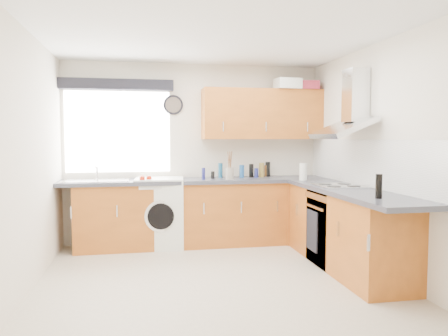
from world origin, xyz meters
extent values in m
plane|color=beige|center=(0.00, 0.00, 0.00)|extent=(3.60, 3.60, 0.00)
cube|color=white|center=(0.00, 0.00, 2.50)|extent=(3.60, 3.60, 0.02)
cube|color=silver|center=(0.00, 1.80, 1.25)|extent=(3.60, 0.02, 2.50)
cube|color=silver|center=(0.00, -1.80, 1.25)|extent=(3.60, 0.02, 2.50)
cube|color=silver|center=(-1.80, 0.00, 1.25)|extent=(0.02, 3.60, 2.50)
cube|color=silver|center=(1.80, 0.00, 1.25)|extent=(0.02, 3.60, 2.50)
cube|color=silver|center=(-1.05, 1.79, 1.55)|extent=(1.40, 0.02, 1.10)
cube|color=black|center=(-1.05, 1.70, 2.18)|extent=(1.50, 0.18, 0.14)
cube|color=white|center=(1.79, 0.30, 1.18)|extent=(0.01, 3.00, 0.54)
cube|color=#9C5019|center=(-0.10, 1.51, 0.43)|extent=(3.00, 0.58, 0.86)
cube|color=#9C5019|center=(1.50, 1.50, 0.43)|extent=(0.60, 0.60, 0.86)
cube|color=#9C5019|center=(1.51, 0.15, 0.43)|extent=(0.58, 2.10, 0.86)
cube|color=#31333C|center=(0.00, 1.50, 0.89)|extent=(3.60, 0.62, 0.05)
cube|color=#31333C|center=(1.50, 0.00, 0.89)|extent=(0.62, 2.42, 0.05)
cube|color=black|center=(1.50, 0.30, 0.42)|extent=(0.56, 0.58, 0.85)
cube|color=silver|center=(1.50, 0.30, 0.92)|extent=(0.52, 0.52, 0.01)
cube|color=#9C5019|center=(0.95, 1.62, 1.80)|extent=(1.70, 0.35, 0.70)
cube|color=silver|center=(-0.51, 1.52, 0.46)|extent=(0.68, 0.66, 0.93)
cylinder|color=black|center=(-0.29, 1.76, 1.93)|extent=(0.27, 0.04, 0.27)
cube|color=silver|center=(1.28, 1.52, 2.22)|extent=(0.36, 0.28, 0.14)
cube|color=maroon|center=(1.60, 1.52, 2.21)|extent=(0.28, 0.24, 0.12)
cylinder|color=gray|center=(0.42, 1.35, 0.99)|extent=(0.14, 0.14, 0.16)
cylinder|color=silver|center=(1.35, 1.05, 1.02)|extent=(0.12, 0.12, 0.22)
cylinder|color=black|center=(0.78, 1.60, 1.00)|extent=(0.06, 0.06, 0.19)
cylinder|color=navy|center=(0.35, 1.63, 1.01)|extent=(0.06, 0.06, 0.20)
cylinder|color=#1C4C89|center=(0.64, 1.57, 1.00)|extent=(0.07, 0.07, 0.18)
cylinder|color=black|center=(0.22, 1.50, 0.96)|extent=(0.05, 0.05, 0.10)
cylinder|color=black|center=(1.05, 1.68, 1.02)|extent=(0.07, 0.07, 0.21)
cylinder|color=olive|center=(0.94, 1.61, 1.01)|extent=(0.07, 0.07, 0.20)
cylinder|color=brown|center=(1.03, 1.69, 0.99)|extent=(0.06, 0.06, 0.16)
cylinder|color=navy|center=(0.07, 1.37, 0.99)|extent=(0.05, 0.05, 0.16)
cylinder|color=navy|center=(0.84, 1.53, 0.98)|extent=(0.05, 0.05, 0.13)
cylinder|color=black|center=(1.41, -0.71, 1.02)|extent=(0.06, 0.06, 0.23)
camera|label=1|loc=(-0.74, -4.37, 1.47)|focal=35.00mm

